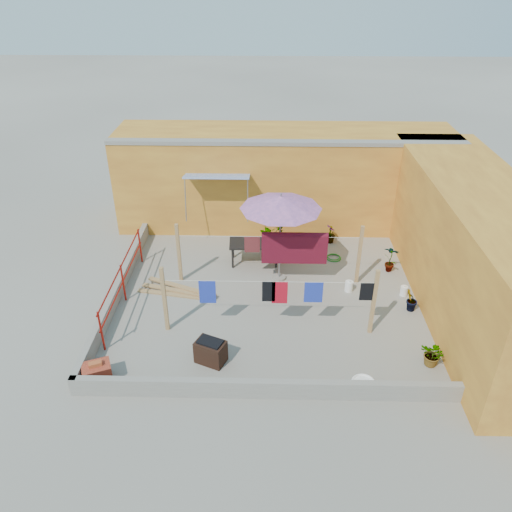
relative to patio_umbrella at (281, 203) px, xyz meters
The scene contains 21 objects.
ground 2.59m from the patio_umbrella, 107.54° to the right, with size 80.00×80.00×0.00m, color #9E998E.
wall_back 3.82m from the patio_umbrella, 87.01° to the left, with size 11.00×3.27×3.21m.
wall_right 5.05m from the patio_umbrella, 11.09° to the right, with size 2.40×9.00×3.20m, color gold.
parapet_front 5.04m from the patio_umbrella, 93.82° to the right, with size 8.30×0.16×0.44m, color gray.
parapet_left 4.98m from the patio_umbrella, 167.65° to the right, with size 0.16×7.30×0.44m, color gray.
red_railing 4.62m from the patio_umbrella, 164.40° to the right, with size 0.05×4.20×1.10m.
clothesline_rig 1.41m from the patio_umbrella, 57.85° to the right, with size 5.09×2.35×1.80m.
patio_umbrella is the anchor object (origin of this frame).
outdoor_table 2.10m from the patio_umbrella, 129.66° to the left, with size 1.51×0.80×0.69m.
brick_stack 6.16m from the patio_umbrella, 133.90° to the right, with size 0.72×0.63×0.52m.
lumber_pile 3.71m from the patio_umbrella, 164.09° to the right, with size 2.23×1.00×0.14m.
brazier 4.37m from the patio_umbrella, 114.72° to the right, with size 0.78×0.67×0.59m.
white_basin 5.08m from the patio_umbrella, 67.11° to the right, with size 0.53×0.53×0.09m.
water_jug_a 4.14m from the patio_umbrella, 12.51° to the right, with size 0.20×0.20×0.32m.
water_jug_b 3.00m from the patio_umbrella, 16.97° to the right, with size 0.22×0.22×0.35m.
green_hose 3.12m from the patio_umbrella, 34.26° to the left, with size 0.48×0.48×0.07m.
plant_back_a 2.63m from the patio_umbrella, 96.90° to the left, with size 0.78×0.68×0.87m, color #215117.
plant_back_b 3.47m from the patio_umbrella, 52.54° to the left, with size 0.34×0.34×0.60m, color #215117.
plant_right_a 3.83m from the patio_umbrella, ahead, with size 0.45×0.30×0.85m, color #215117.
plant_right_b 4.23m from the patio_umbrella, 23.21° to the right, with size 0.35×0.29×0.64m, color #215117.
plant_right_c 5.31m from the patio_umbrella, 45.91° to the right, with size 0.54×0.47×0.60m, color #215117.
Camera 1 is at (-0.08, -11.09, 7.90)m, focal length 35.00 mm.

